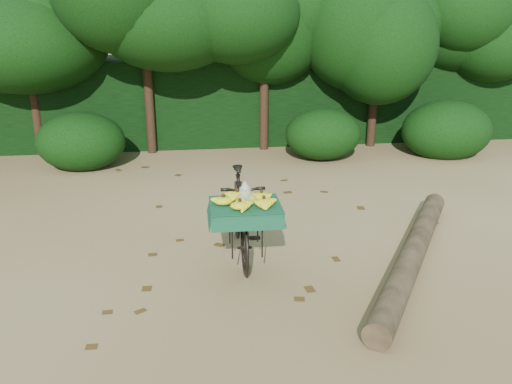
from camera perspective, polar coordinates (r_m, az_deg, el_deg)
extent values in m
plane|color=tan|center=(6.37, 3.43, -7.28)|extent=(80.00, 80.00, 0.00)
imported|color=black|center=(6.31, -1.65, -2.41)|extent=(0.51, 1.72, 1.03)
cube|color=black|center=(5.64, -1.14, -1.49)|extent=(0.38, 0.46, 0.03)
cube|color=#15502D|center=(5.63, -1.14, -1.33)|extent=(0.75, 0.63, 0.01)
ellipsoid|color=olive|center=(5.62, -0.42, -0.79)|extent=(0.10, 0.08, 0.11)
ellipsoid|color=olive|center=(5.66, -1.56, -0.66)|extent=(0.10, 0.08, 0.11)
ellipsoid|color=olive|center=(5.56, -1.46, -1.02)|extent=(0.10, 0.08, 0.11)
cylinder|color=#EAE5C6|center=(5.61, -1.16, -0.32)|extent=(0.12, 0.12, 0.15)
cylinder|color=brown|center=(6.51, 16.21, -6.14)|extent=(2.23, 3.30, 0.27)
cube|color=black|center=(12.11, -2.25, 9.80)|extent=(26.00, 1.80, 1.80)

